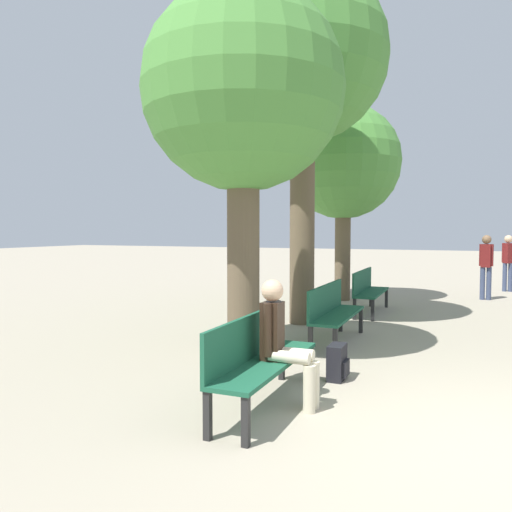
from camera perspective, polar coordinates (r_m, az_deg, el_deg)
The scene contains 10 objects.
bench_row_0 at distance 4.95m, azimuth 0.28°, elevation -11.03°, with size 0.43×1.88×0.89m.
bench_row_1 at distance 7.72m, azimuth 8.74°, elevation -5.98°, with size 0.43×1.88×0.89m.
bench_row_2 at distance 10.59m, azimuth 12.62°, elevation -3.57°, with size 0.43×1.88×0.89m.
tree_row_0 at distance 6.94m, azimuth -1.49°, elevation 18.05°, with size 2.70×2.70×4.93m.
tree_row_1 at distance 9.66m, azimuth 5.39°, elevation 21.29°, with size 3.06×3.06×6.36m.
tree_row_2 at distance 12.46m, azimuth 9.96°, elevation 10.39°, with size 2.76×2.76×4.75m.
person_seated at distance 4.92m, azimuth 3.12°, elevation -9.44°, with size 0.57×0.32×1.24m.
backpack at distance 5.93m, azimuth 9.30°, elevation -11.92°, with size 0.21×0.33×0.41m.
pedestrian_near at distance 15.56m, azimuth 26.85°, elevation -0.34°, with size 0.32×0.28×1.57m.
pedestrian_mid at distance 13.48m, azimuth 24.81°, elevation -0.71°, with size 0.32×0.23×1.59m.
Camera 1 is at (-0.39, -4.24, 1.73)m, focal length 35.00 mm.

